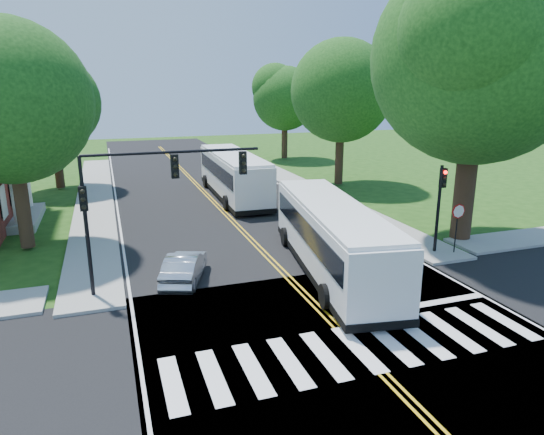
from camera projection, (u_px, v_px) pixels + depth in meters
name	position (u px, v px, depth m)	size (l,w,h in m)	color
ground	(351.00, 342.00, 16.24)	(140.00, 140.00, 0.00)	#194110
road	(225.00, 213.00, 32.66)	(14.00, 96.00, 0.01)	black
cross_road	(351.00, 341.00, 16.24)	(60.00, 12.00, 0.01)	black
center_line	(212.00, 200.00, 36.30)	(0.36, 70.00, 0.01)	gold
edge_line_w	(117.00, 207.00, 34.17)	(0.12, 70.00, 0.01)	silver
edge_line_e	(296.00, 194.00, 38.44)	(0.12, 70.00, 0.01)	silver
crosswalk	(358.00, 348.00, 15.78)	(12.60, 3.00, 0.01)	silver
stop_bar	(412.00, 306.00, 18.79)	(6.60, 0.40, 0.01)	silver
sidewalk_nw	(95.00, 199.00, 36.42)	(2.60, 40.00, 0.15)	gray
sidewalk_ne	(299.00, 185.00, 41.63)	(2.60, 40.00, 0.15)	gray
tree_ne_big	(479.00, 58.00, 24.46)	(10.80, 10.80, 14.91)	#2F2113
tree_west_near	(8.00, 102.00, 23.42)	(8.00, 8.00, 11.40)	#2F2113
tree_west_far	(51.00, 103.00, 38.31)	(7.60, 7.60, 10.67)	#2F2113
tree_east_mid	(342.00, 91.00, 39.68)	(8.40, 8.40, 11.93)	#2F2113
tree_east_far	(285.00, 99.00, 54.85)	(7.20, 7.20, 10.34)	#2F2113
signal_nw	(146.00, 188.00, 19.11)	(7.15, 0.46, 5.66)	black
signal_ne	(440.00, 197.00, 23.91)	(0.30, 0.46, 4.40)	black
stop_sign	(458.00, 216.00, 23.98)	(0.76, 0.08, 2.53)	black
bus_lead	(332.00, 236.00, 21.98)	(4.55, 12.53, 3.18)	white
bus_follow	(233.00, 174.00, 36.90)	(3.41, 13.02, 3.35)	white
hatchback	(184.00, 267.00, 21.03)	(1.38, 3.97, 1.31)	silver
suv	(332.00, 210.00, 30.38)	(2.43, 5.27, 1.46)	silver
dark_sedan	(301.00, 200.00, 33.48)	(1.75, 4.30, 1.25)	black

